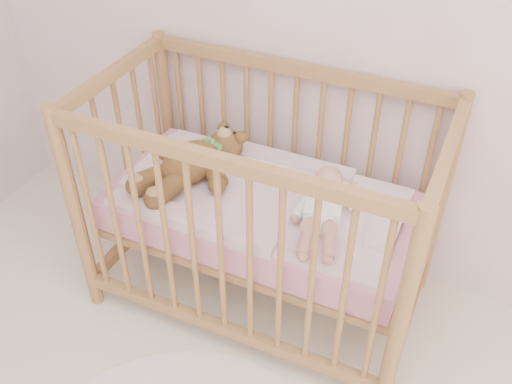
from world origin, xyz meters
The scene contains 5 objects.
crib centered at (-0.43, 1.60, 0.50)m, with size 1.36×0.76×1.00m, color #A58146, non-canonical shape.
mattress centered at (-0.43, 1.60, 0.49)m, with size 1.22×0.62×0.13m, color pink.
blanket centered at (-0.43, 1.60, 0.56)m, with size 1.10×0.58×0.06m, color #D291A5, non-canonical shape.
baby centered at (-0.17, 1.58, 0.64)m, with size 0.25×0.52×0.12m, color white, non-canonical shape.
teddy_bear centered at (-0.74, 1.58, 0.65)m, with size 0.40×0.58×0.16m, color brown, non-canonical shape.
Camera 1 is at (0.29, -0.02, 1.98)m, focal length 40.00 mm.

